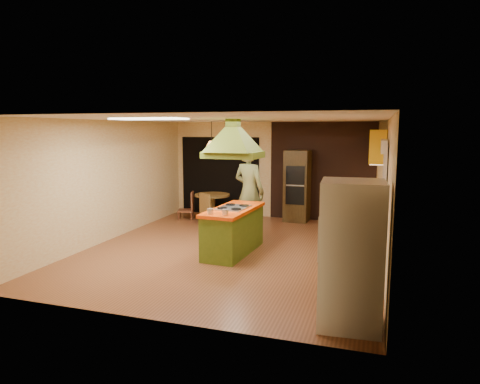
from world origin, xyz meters
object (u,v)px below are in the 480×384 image
(dining_table, at_px, (212,202))
(refrigerator, at_px, (351,255))
(canister_large, at_px, (367,194))
(kitchen_island, at_px, (233,230))
(man, at_px, (249,192))
(wall_oven, at_px, (297,186))

(dining_table, bearing_deg, refrigerator, -53.51)
(refrigerator, distance_m, canister_large, 3.82)
(kitchen_island, relative_size, dining_table, 1.95)
(dining_table, bearing_deg, canister_large, -17.81)
(refrigerator, bearing_deg, man, 118.87)
(wall_oven, distance_m, dining_table, 2.19)
(kitchen_island, height_order, refrigerator, refrigerator)
(refrigerator, height_order, canister_large, refrigerator)
(kitchen_island, height_order, man, man)
(dining_table, bearing_deg, wall_oven, 15.19)
(man, bearing_deg, refrigerator, 141.90)
(canister_large, bearing_deg, kitchen_island, -149.70)
(kitchen_island, bearing_deg, wall_oven, 82.33)
(kitchen_island, xyz_separation_m, man, (-0.05, 1.20, 0.56))
(wall_oven, bearing_deg, kitchen_island, -98.37)
(kitchen_island, distance_m, dining_table, 2.97)
(refrigerator, height_order, wall_oven, wall_oven)
(man, distance_m, wall_oven, 2.07)
(wall_oven, bearing_deg, man, -106.25)
(refrigerator, xyz_separation_m, canister_large, (0.07, 3.82, 0.17))
(canister_large, bearing_deg, man, -175.92)
(man, relative_size, dining_table, 2.22)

